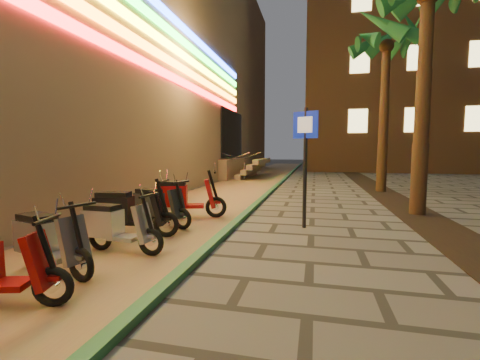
% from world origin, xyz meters
% --- Properties ---
extents(ground, '(120.00, 120.00, 0.00)m').
position_xyz_m(ground, '(0.00, 0.00, 0.00)').
color(ground, '#474442').
rests_on(ground, ground).
extents(parking_strip, '(3.40, 60.00, 0.01)m').
position_xyz_m(parking_strip, '(-2.60, 10.00, 0.01)').
color(parking_strip, '#8C7251').
rests_on(parking_strip, ground).
extents(green_curb, '(0.18, 60.00, 0.10)m').
position_xyz_m(green_curb, '(-0.90, 10.00, 0.05)').
color(green_curb, '#25653B').
rests_on(green_curb, ground).
extents(planting_strip, '(1.20, 40.00, 0.02)m').
position_xyz_m(planting_strip, '(3.60, 5.00, 0.01)').
color(planting_strip, black).
rests_on(planting_strip, ground).
extents(apartment_block, '(18.00, 16.06, 25.00)m').
position_xyz_m(apartment_block, '(9.00, 32.00, 12.50)').
color(apartment_block, brown).
rests_on(apartment_block, ground).
extents(palm_d, '(2.97, 3.02, 7.16)m').
position_xyz_m(palm_d, '(3.60, 12.00, 5.94)').
color(palm_d, '#472D19').
rests_on(palm_d, ground).
extents(pedestrian_sign, '(0.54, 0.28, 2.66)m').
position_xyz_m(pedestrian_sign, '(0.66, 4.79, 1.73)').
color(pedestrian_sign, black).
rests_on(pedestrian_sign, ground).
extents(scooter_5, '(1.51, 0.75, 1.07)m').
position_xyz_m(scooter_5, '(-2.78, 1.24, 0.46)').
color(scooter_5, black).
rests_on(scooter_5, ground).
extents(scooter_6, '(1.50, 0.52, 1.05)m').
position_xyz_m(scooter_6, '(-2.43, 2.28, 0.46)').
color(scooter_6, black).
rests_on(scooter_6, ground).
extents(scooter_7, '(1.68, 0.72, 1.18)m').
position_xyz_m(scooter_7, '(-2.77, 3.19, 0.51)').
color(scooter_7, black).
rests_on(scooter_7, ground).
extents(scooter_8, '(1.55, 0.78, 1.09)m').
position_xyz_m(scooter_8, '(-2.64, 4.19, 0.48)').
color(scooter_8, black).
rests_on(scooter_8, ground).
extents(scooter_9, '(1.74, 0.93, 1.24)m').
position_xyz_m(scooter_9, '(-2.39, 5.11, 0.54)').
color(scooter_9, black).
rests_on(scooter_9, ground).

